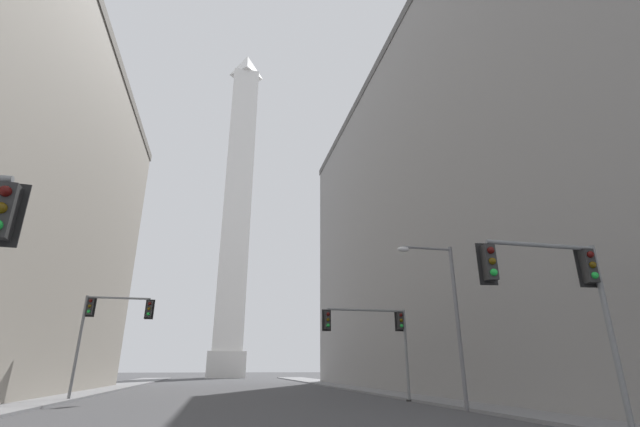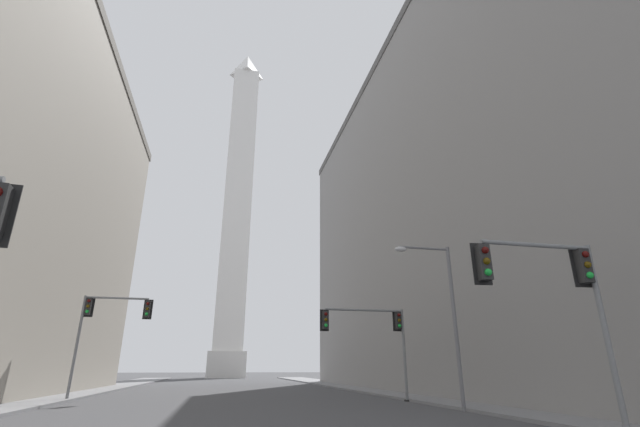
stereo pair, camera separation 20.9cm
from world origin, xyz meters
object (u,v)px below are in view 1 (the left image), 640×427
(traffic_light_mid_left, at_px, (106,320))
(traffic_light_near_right, at_px, (563,286))
(traffic_light_mid_right, at_px, (377,329))
(obelisk, at_px, (238,200))
(street_lamp, at_px, (447,305))

(traffic_light_mid_left, bearing_deg, traffic_light_near_right, -48.10)
(traffic_light_mid_right, height_order, traffic_light_near_right, traffic_light_near_right)
(traffic_light_mid_left, height_order, traffic_light_near_right, traffic_light_mid_left)
(obelisk, height_order, traffic_light_mid_left, obelisk)
(obelisk, height_order, traffic_light_mid_right, obelisk)
(traffic_light_mid_left, distance_m, traffic_light_near_right, 26.62)
(obelisk, height_order, street_lamp, obelisk)
(traffic_light_mid_left, height_order, street_lamp, street_lamp)
(obelisk, bearing_deg, traffic_light_near_right, -83.96)
(obelisk, bearing_deg, traffic_light_mid_left, -98.14)
(traffic_light_mid_right, bearing_deg, traffic_light_near_right, -87.52)
(obelisk, distance_m, street_lamp, 81.98)
(street_lamp, bearing_deg, traffic_light_mid_left, 148.92)
(traffic_light_mid_left, bearing_deg, traffic_light_mid_right, -15.13)
(traffic_light_near_right, bearing_deg, traffic_light_mid_left, 131.90)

